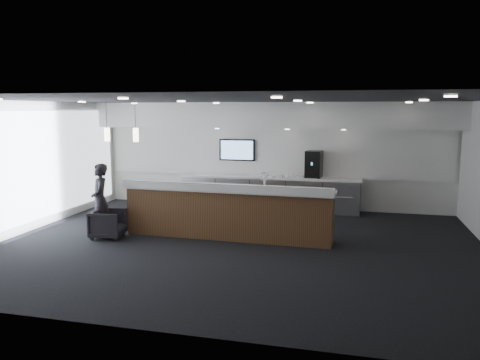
% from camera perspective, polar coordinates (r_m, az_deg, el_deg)
% --- Properties ---
extents(ground, '(10.00, 10.00, 0.00)m').
position_cam_1_polar(ground, '(9.87, -0.27, -7.92)').
color(ground, black).
rests_on(ground, ground).
extents(ceiling, '(10.00, 8.00, 0.02)m').
position_cam_1_polar(ceiling, '(9.47, -0.28, 9.78)').
color(ceiling, black).
rests_on(ceiling, back_wall).
extents(back_wall, '(10.00, 0.02, 3.00)m').
position_cam_1_polar(back_wall, '(13.44, 3.89, 2.99)').
color(back_wall, silver).
rests_on(back_wall, ground).
extents(left_wall, '(0.02, 8.00, 3.00)m').
position_cam_1_polar(left_wall, '(11.80, -24.54, 1.46)').
color(left_wall, silver).
rests_on(left_wall, ground).
extents(soffit_bulkhead, '(10.00, 0.90, 0.70)m').
position_cam_1_polar(soffit_bulkhead, '(12.94, 3.59, 7.88)').
color(soffit_bulkhead, silver).
rests_on(soffit_bulkhead, back_wall).
extents(alcove_panel, '(9.80, 0.06, 1.40)m').
position_cam_1_polar(alcove_panel, '(13.40, 3.87, 3.40)').
color(alcove_panel, silver).
rests_on(alcove_panel, back_wall).
extents(window_blinds_wall, '(0.04, 7.36, 2.55)m').
position_cam_1_polar(window_blinds_wall, '(11.78, -24.39, 1.46)').
color(window_blinds_wall, silver).
rests_on(window_blinds_wall, left_wall).
extents(back_credenza, '(5.06, 0.66, 0.95)m').
position_cam_1_polar(back_credenza, '(13.23, 3.57, -1.57)').
color(back_credenza, gray).
rests_on(back_credenza, ground).
extents(wall_tv, '(1.05, 0.08, 0.62)m').
position_cam_1_polar(wall_tv, '(13.54, -0.35, 3.68)').
color(wall_tv, black).
rests_on(wall_tv, back_wall).
extents(pendant_left, '(0.12, 0.12, 0.30)m').
position_cam_1_polar(pendant_left, '(11.05, -11.46, 5.54)').
color(pendant_left, '#FFEDC6').
rests_on(pendant_left, ceiling).
extents(pendant_right, '(0.12, 0.12, 0.30)m').
position_cam_1_polar(pendant_right, '(11.36, -14.67, 5.51)').
color(pendant_right, '#FFEDC6').
rests_on(pendant_right, ceiling).
extents(ceiling_can_lights, '(7.00, 5.00, 0.02)m').
position_cam_1_polar(ceiling_can_lights, '(9.47, -0.28, 9.60)').
color(ceiling_can_lights, white).
rests_on(ceiling_can_lights, ceiling).
extents(service_counter, '(4.66, 0.90, 1.49)m').
position_cam_1_polar(service_counter, '(10.28, -1.51, -3.92)').
color(service_counter, '#492A18').
rests_on(service_counter, ground).
extents(coffee_machine, '(0.48, 0.58, 0.74)m').
position_cam_1_polar(coffee_machine, '(13.03, 9.00, 1.91)').
color(coffee_machine, black).
rests_on(coffee_machine, back_credenza).
extents(info_sign_left, '(0.14, 0.05, 0.19)m').
position_cam_1_polar(info_sign_left, '(13.03, 4.14, 0.80)').
color(info_sign_left, white).
rests_on(info_sign_left, back_credenza).
extents(info_sign_right, '(0.20, 0.06, 0.27)m').
position_cam_1_polar(info_sign_right, '(12.85, 8.98, 0.78)').
color(info_sign_right, white).
rests_on(info_sign_right, back_credenza).
extents(armchair, '(0.78, 0.76, 0.63)m').
position_cam_1_polar(armchair, '(10.73, -15.77, -5.15)').
color(armchair, black).
rests_on(armchair, ground).
extents(lounge_guest, '(0.64, 0.71, 1.62)m').
position_cam_1_polar(lounge_guest, '(10.90, -16.68, -2.31)').
color(lounge_guest, black).
rests_on(lounge_guest, ground).
extents(cup_0, '(0.09, 0.09, 0.09)m').
position_cam_1_polar(cup_0, '(12.93, 8.85, 0.42)').
color(cup_0, white).
rests_on(cup_0, back_credenza).
extents(cup_1, '(0.13, 0.13, 0.09)m').
position_cam_1_polar(cup_1, '(12.94, 8.24, 0.44)').
color(cup_1, white).
rests_on(cup_1, back_credenza).
extents(cup_2, '(0.11, 0.11, 0.09)m').
position_cam_1_polar(cup_2, '(12.96, 7.62, 0.47)').
color(cup_2, white).
rests_on(cup_2, back_credenza).
extents(cup_3, '(0.12, 0.12, 0.09)m').
position_cam_1_polar(cup_3, '(12.97, 7.01, 0.49)').
color(cup_3, white).
rests_on(cup_3, back_credenza).
extents(cup_4, '(0.13, 0.13, 0.09)m').
position_cam_1_polar(cup_4, '(12.99, 6.39, 0.51)').
color(cup_4, white).
rests_on(cup_4, back_credenza).
extents(cup_5, '(0.10, 0.10, 0.09)m').
position_cam_1_polar(cup_5, '(13.01, 5.78, 0.53)').
color(cup_5, white).
rests_on(cup_5, back_credenza).
extents(cup_6, '(0.13, 0.13, 0.09)m').
position_cam_1_polar(cup_6, '(13.03, 5.17, 0.55)').
color(cup_6, white).
rests_on(cup_6, back_credenza).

